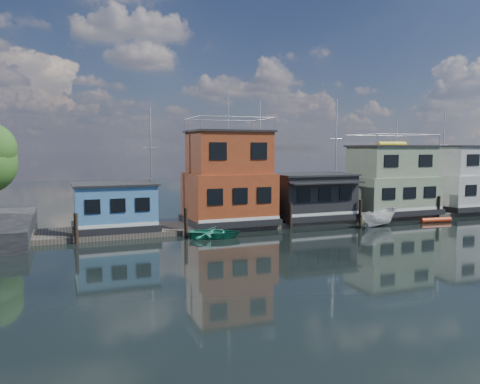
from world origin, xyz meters
name	(u,v)px	position (x,y,z in m)	size (l,w,h in m)	color
ground	(404,247)	(0.00, 0.00, 0.00)	(160.00, 160.00, 0.00)	black
dock	(315,219)	(0.00, 12.00, 0.20)	(48.00, 5.00, 0.40)	#595147
houseboat_blue	(115,207)	(-18.00, 12.00, 2.21)	(6.40, 4.90, 3.66)	black
houseboat_red	(229,180)	(-8.50, 12.00, 4.10)	(7.40, 5.90, 11.86)	black
houseboat_dark	(311,196)	(-0.50, 11.98, 2.42)	(7.40, 6.10, 4.06)	black
houseboat_green	(391,181)	(8.50, 12.00, 3.55)	(8.40, 5.90, 7.03)	black
houseboat_white	(467,179)	(18.50, 12.00, 3.54)	(8.40, 5.90, 6.66)	black
pilings	(328,214)	(-0.33, 9.20, 1.10)	(42.28, 0.28, 2.20)	#2D2116
background_masts	(326,160)	(4.76, 18.00, 5.55)	(36.40, 0.16, 12.00)	silver
dinghy_teal	(215,233)	(-11.15, 7.76, 0.40)	(2.78, 3.90, 0.81)	#24856C
motorboat	(379,218)	(3.73, 7.54, 0.79)	(1.53, 4.07, 1.57)	white
red_kayak	(436,220)	(10.03, 7.46, 0.23)	(0.46, 0.46, 3.11)	red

